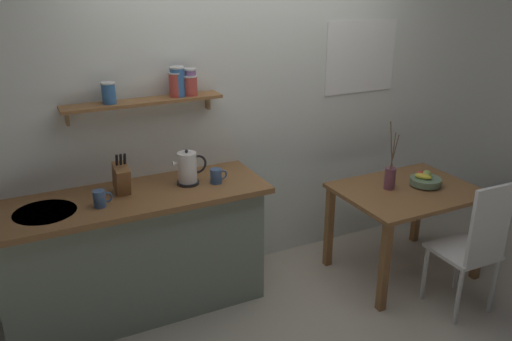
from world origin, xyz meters
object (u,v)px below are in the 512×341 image
at_px(dining_chair_near, 474,244).
at_px(coffee_mug_by_sink, 100,199).
at_px(dining_table, 407,201).
at_px(twig_vase, 390,177).
at_px(coffee_mug_spare, 217,176).
at_px(knife_block, 122,178).
at_px(fruit_bowl, 425,180).
at_px(electric_kettle, 188,168).

height_order(dining_chair_near, coffee_mug_by_sink, coffee_mug_by_sink).
relative_size(dining_table, twig_vase, 1.93).
xyz_separation_m(dining_table, coffee_mug_spare, (-1.44, 0.35, 0.34)).
xyz_separation_m(dining_table, knife_block, (-2.07, 0.45, 0.40)).
bearing_deg(dining_table, twig_vase, 150.45).
height_order(coffee_mug_by_sink, coffee_mug_spare, coffee_mug_by_sink).
xyz_separation_m(dining_chair_near, twig_vase, (-0.17, 0.70, 0.28)).
relative_size(dining_table, coffee_mug_spare, 8.42).
bearing_deg(fruit_bowl, dining_chair_near, -100.45).
height_order(fruit_bowl, electric_kettle, electric_kettle).
relative_size(dining_table, coffee_mug_by_sink, 8.58).
distance_m(dining_table, electric_kettle, 1.72).
distance_m(fruit_bowl, twig_vase, 0.30).
relative_size(knife_block, coffee_mug_spare, 2.34).
distance_m(dining_table, knife_block, 2.16).
height_order(dining_table, knife_block, knife_block).
relative_size(dining_table, dining_chair_near, 1.03).
bearing_deg(dining_chair_near, knife_block, 152.87).
bearing_deg(knife_block, coffee_mug_by_sink, -140.08).
bearing_deg(dining_chair_near, electric_kettle, 147.71).
relative_size(electric_kettle, knife_block, 0.87).
xyz_separation_m(coffee_mug_by_sink, coffee_mug_spare, (0.80, 0.04, -0.00)).
relative_size(twig_vase, electric_kettle, 2.15).
distance_m(twig_vase, knife_block, 1.99).
bearing_deg(dining_chair_near, dining_table, 94.23).
distance_m(twig_vase, coffee_mug_by_sink, 2.13).
relative_size(dining_chair_near, fruit_bowl, 4.21).
xyz_separation_m(dining_table, twig_vase, (-0.13, 0.07, 0.20)).
relative_size(fruit_bowl, electric_kettle, 0.96).
height_order(twig_vase, knife_block, twig_vase).
bearing_deg(fruit_bowl, coffee_mug_spare, 167.49).
relative_size(twig_vase, coffee_mug_spare, 4.36).
relative_size(knife_block, coffee_mug_by_sink, 2.38).
bearing_deg(dining_table, coffee_mug_by_sink, 172.13).
height_order(fruit_bowl, knife_block, knife_block).
xyz_separation_m(twig_vase, coffee_mug_by_sink, (-2.12, 0.24, 0.14)).
bearing_deg(dining_table, knife_block, 167.65).
distance_m(twig_vase, electric_kettle, 1.55).
bearing_deg(twig_vase, coffee_mug_spare, 168.03).
distance_m(knife_block, coffee_mug_by_sink, 0.23).
height_order(knife_block, coffee_mug_spare, knife_block).
relative_size(dining_chair_near, electric_kettle, 4.02).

